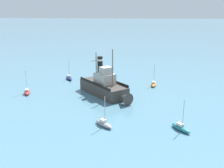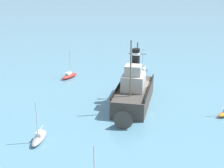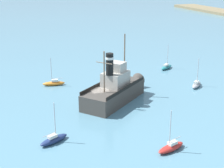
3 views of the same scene
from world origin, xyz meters
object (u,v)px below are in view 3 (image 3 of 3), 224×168
object	(u,v)px
sailboat_teal	(166,67)
old_tugboat	(116,89)
sailboat_orange	(54,83)
sailboat_grey	(196,84)
sailboat_red	(171,147)
sailboat_navy	(54,139)

from	to	relation	value
sailboat_teal	old_tugboat	bearing A→B (deg)	-51.19
sailboat_orange	sailboat_grey	xyz separation A→B (m)	(9.35, 22.76, 0.00)
sailboat_teal	sailboat_grey	distance (m)	11.66
sailboat_grey	old_tugboat	bearing A→B (deg)	-85.51
sailboat_orange	sailboat_red	world-z (taller)	same
old_tugboat	sailboat_navy	xyz separation A→B (m)	(10.07, -11.63, -1.40)
sailboat_teal	sailboat_grey	xyz separation A→B (m)	(11.64, -0.66, 0.00)
old_tugboat	sailboat_orange	bearing A→B (deg)	-144.77
sailboat_teal	sailboat_grey	world-z (taller)	same
old_tugboat	sailboat_red	size ratio (longest dim) A/B	2.72
sailboat_red	sailboat_grey	world-z (taller)	same
sailboat_red	sailboat_grey	xyz separation A→B (m)	(-17.66, 15.10, 0.00)
sailboat_grey	sailboat_teal	bearing A→B (deg)	176.74
sailboat_red	sailboat_navy	xyz separation A→B (m)	(-6.39, -11.84, 0.00)
sailboat_orange	old_tugboat	bearing A→B (deg)	35.23
sailboat_teal	sailboat_navy	size ratio (longest dim) A/B	1.00
sailboat_orange	sailboat_navy	world-z (taller)	same
sailboat_red	sailboat_teal	bearing A→B (deg)	151.73
sailboat_red	sailboat_navy	distance (m)	13.45
sailboat_grey	sailboat_navy	size ratio (longest dim) A/B	1.00
old_tugboat	sailboat_grey	bearing A→B (deg)	94.49
sailboat_orange	sailboat_grey	size ratio (longest dim) A/B	1.00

